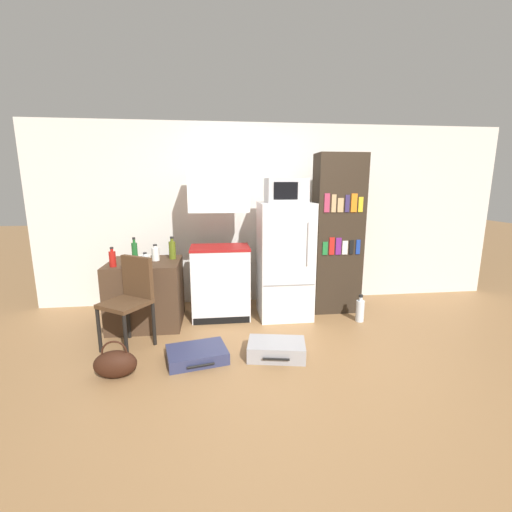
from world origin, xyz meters
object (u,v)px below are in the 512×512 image
at_px(kitchen_hutch, 220,246).
at_px(bookshelf, 337,235).
at_px(microwave, 286,190).
at_px(bottle_olive_oil, 172,250).
at_px(bottle_clear_short, 145,261).
at_px(bottle_ketchup_red, 112,258).
at_px(bowl, 145,257).
at_px(bottle_milk_white, 156,254).
at_px(suitcase_small_flat, 197,354).
at_px(handbag, 115,364).
at_px(side_table, 146,293).
at_px(bottle_green_tall, 135,252).
at_px(suitcase_large_flat, 276,349).
at_px(water_bottle_front, 360,310).
at_px(refrigerator, 285,261).
at_px(chair, 131,294).

relative_size(kitchen_hutch, bookshelf, 0.98).
relative_size(microwave, bottle_olive_oil, 1.77).
bearing_deg(bottle_clear_short, bottle_ketchup_red, 174.57).
height_order(microwave, bowl, microwave).
bearing_deg(bottle_milk_white, bowl, 144.08).
xyz_separation_m(kitchen_hutch, suitcase_small_flat, (-0.25, -1.07, -0.84)).
distance_m(bowl, suitcase_small_flat, 1.45).
bearing_deg(handbag, side_table, 87.24).
distance_m(microwave, bottle_green_tall, 1.88).
relative_size(microwave, suitcase_large_flat, 0.79).
bearing_deg(bowl, water_bottle_front, -8.28).
relative_size(bottle_ketchup_red, bowl, 1.38).
relative_size(bottle_olive_oil, bottle_green_tall, 0.94).
height_order(bottle_milk_white, handbag, bottle_milk_white).
bearing_deg(bottle_ketchup_red, bowl, 53.48).
relative_size(suitcase_large_flat, water_bottle_front, 1.79).
bearing_deg(bottle_olive_oil, bookshelf, 2.31).
relative_size(bottle_ketchup_red, bottle_clear_short, 1.39).
distance_m(kitchen_hutch, suitcase_large_flat, 1.46).
height_order(bookshelf, bowl, bookshelf).
height_order(microwave, bottle_green_tall, microwave).
relative_size(bowl, suitcase_small_flat, 0.25).
distance_m(bottle_clear_short, bottle_olive_oil, 0.44).
bearing_deg(bottle_milk_white, microwave, 1.20).
xyz_separation_m(kitchen_hutch, handbag, (-0.93, -1.28, -0.77)).
bearing_deg(refrigerator, suitcase_small_flat, -135.55).
relative_size(kitchen_hutch, bottle_ketchup_red, 9.15).
bearing_deg(microwave, bottle_milk_white, -178.80).
distance_m(side_table, bottle_olive_oil, 0.59).
height_order(suitcase_large_flat, suitcase_small_flat, suitcase_large_flat).
distance_m(bottle_olive_oil, chair, 0.81).
height_order(bowl, water_bottle_front, bowl).
xyz_separation_m(kitchen_hutch, suitcase_large_flat, (0.50, -1.09, -0.82)).
bearing_deg(bookshelf, microwave, -170.35).
xyz_separation_m(bottle_milk_white, water_bottle_front, (2.40, -0.27, -0.70)).
xyz_separation_m(microwave, bowl, (-1.67, 0.07, -0.78)).
relative_size(kitchen_hutch, refrigerator, 1.38).
bearing_deg(water_bottle_front, bottle_ketchup_red, 179.78).
height_order(side_table, refrigerator, refrigerator).
relative_size(refrigerator, bottle_milk_white, 7.43).
bearing_deg(bottle_milk_white, bottle_ketchup_red, -147.56).
xyz_separation_m(refrigerator, microwave, (-0.00, -0.00, 0.85)).
bearing_deg(bottle_olive_oil, handbag, -106.18).
distance_m(side_table, kitchen_hutch, 1.02).
bearing_deg(microwave, bottle_clear_short, -168.53).
height_order(handbag, water_bottle_front, handbag).
height_order(refrigerator, suitcase_small_flat, refrigerator).
distance_m(bookshelf, bottle_clear_short, 2.34).
distance_m(microwave, bottle_ketchup_red, 2.08).
height_order(kitchen_hutch, suitcase_large_flat, kitchen_hutch).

